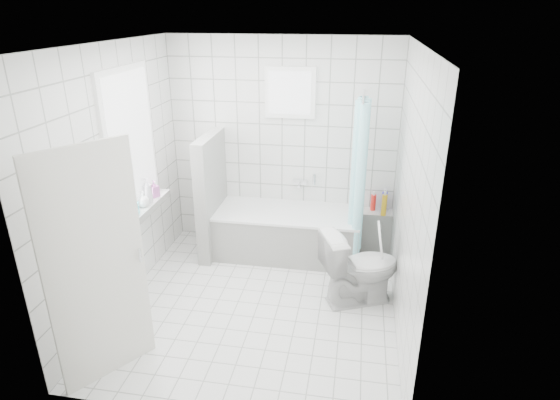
# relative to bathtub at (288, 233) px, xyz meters

# --- Properties ---
(ground) EXTENTS (3.00, 3.00, 0.00)m
(ground) POSITION_rel_bathtub_xyz_m (-0.13, -1.12, -0.29)
(ground) COLOR white
(ground) RESTS_ON ground
(ceiling) EXTENTS (3.00, 3.00, 0.00)m
(ceiling) POSITION_rel_bathtub_xyz_m (-0.13, -1.12, 2.31)
(ceiling) COLOR white
(ceiling) RESTS_ON ground
(wall_back) EXTENTS (2.80, 0.02, 2.60)m
(wall_back) POSITION_rel_bathtub_xyz_m (-0.13, 0.38, 1.01)
(wall_back) COLOR white
(wall_back) RESTS_ON ground
(wall_front) EXTENTS (2.80, 0.02, 2.60)m
(wall_front) POSITION_rel_bathtub_xyz_m (-0.13, -2.62, 1.01)
(wall_front) COLOR white
(wall_front) RESTS_ON ground
(wall_left) EXTENTS (0.02, 3.00, 2.60)m
(wall_left) POSITION_rel_bathtub_xyz_m (-1.53, -1.12, 1.01)
(wall_left) COLOR white
(wall_left) RESTS_ON ground
(wall_right) EXTENTS (0.02, 3.00, 2.60)m
(wall_right) POSITION_rel_bathtub_xyz_m (1.27, -1.12, 1.01)
(wall_right) COLOR white
(wall_right) RESTS_ON ground
(window_left) EXTENTS (0.01, 0.90, 1.40)m
(window_left) POSITION_rel_bathtub_xyz_m (-1.49, -0.82, 1.31)
(window_left) COLOR white
(window_left) RESTS_ON wall_left
(window_back) EXTENTS (0.50, 0.01, 0.50)m
(window_back) POSITION_rel_bathtub_xyz_m (-0.03, 0.33, 1.66)
(window_back) COLOR white
(window_back) RESTS_ON wall_back
(window_sill) EXTENTS (0.18, 1.02, 0.08)m
(window_sill) POSITION_rel_bathtub_xyz_m (-1.44, -0.82, 0.57)
(window_sill) COLOR white
(window_sill) RESTS_ON wall_left
(door) EXTENTS (0.49, 0.68, 2.00)m
(door) POSITION_rel_bathtub_xyz_m (-1.16, -2.28, 0.71)
(door) COLOR silver
(door) RESTS_ON ground
(bathtub) EXTENTS (1.75, 0.77, 0.58)m
(bathtub) POSITION_rel_bathtub_xyz_m (0.00, 0.00, 0.00)
(bathtub) COLOR white
(bathtub) RESTS_ON ground
(partition_wall) EXTENTS (0.15, 0.85, 1.50)m
(partition_wall) POSITION_rel_bathtub_xyz_m (-0.94, -0.05, 0.46)
(partition_wall) COLOR white
(partition_wall) RESTS_ON ground
(tiled_ledge) EXTENTS (0.40, 0.24, 0.55)m
(tiled_ledge) POSITION_rel_bathtub_xyz_m (1.08, 0.25, -0.02)
(tiled_ledge) COLOR white
(tiled_ledge) RESTS_ON ground
(toilet) EXTENTS (0.91, 0.74, 0.81)m
(toilet) POSITION_rel_bathtub_xyz_m (0.90, -0.88, 0.12)
(toilet) COLOR white
(toilet) RESTS_ON ground
(curtain_rod) EXTENTS (0.02, 0.80, 0.02)m
(curtain_rod) POSITION_rel_bathtub_xyz_m (0.82, -0.02, 1.71)
(curtain_rod) COLOR silver
(curtain_rod) RESTS_ON wall_back
(shower_curtain) EXTENTS (0.14, 0.48, 1.78)m
(shower_curtain) POSITION_rel_bathtub_xyz_m (0.82, -0.16, 0.81)
(shower_curtain) COLOR #54ECF7
(shower_curtain) RESTS_ON curtain_rod
(tub_faucet) EXTENTS (0.18, 0.06, 0.06)m
(tub_faucet) POSITION_rel_bathtub_xyz_m (0.10, 0.33, 0.56)
(tub_faucet) COLOR silver
(tub_faucet) RESTS_ON wall_back
(sill_bottles) EXTENTS (0.19, 0.73, 0.28)m
(sill_bottles) POSITION_rel_bathtub_xyz_m (-1.43, -0.88, 0.73)
(sill_bottles) COLOR #B75BA6
(sill_bottles) RESTS_ON window_sill
(ledge_bottles) EXTENTS (0.20, 0.20, 0.27)m
(ledge_bottles) POSITION_rel_bathtub_xyz_m (1.11, 0.24, 0.38)
(ledge_bottles) COLOR #241AD3
(ledge_bottles) RESTS_ON tiled_ledge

